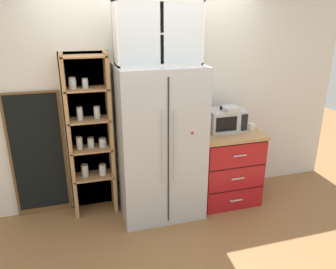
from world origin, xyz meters
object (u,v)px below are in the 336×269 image
at_px(microwave, 225,120).
at_px(mug_cream, 252,127).
at_px(coffee_maker, 228,119).
at_px(mug_red, 202,128).
at_px(bottle_green, 230,121).
at_px(chalkboard_menu, 38,155).
at_px(refrigerator, 160,143).

xyz_separation_m(microwave, mug_cream, (0.31, -0.10, -0.09)).
bearing_deg(coffee_maker, microwave, 117.42).
xyz_separation_m(mug_red, bottle_green, (0.31, -0.10, 0.09)).
relative_size(microwave, chalkboard_menu, 0.30).
bearing_deg(microwave, bottle_green, -74.30).
relative_size(mug_red, chalkboard_menu, 0.08).
xyz_separation_m(coffee_maker, chalkboard_menu, (-2.19, 0.29, -0.33)).
distance_m(coffee_maker, chalkboard_menu, 2.24).
height_order(microwave, mug_cream, microwave).
distance_m(mug_cream, bottle_green, 0.30).
height_order(mug_cream, mug_red, mug_red).
bearing_deg(refrigerator, microwave, 5.55).
height_order(mug_cream, bottle_green, bottle_green).
distance_m(refrigerator, chalkboard_menu, 1.38).
bearing_deg(bottle_green, refrigerator, -179.72).
relative_size(mug_cream, chalkboard_menu, 0.08).
relative_size(mug_cream, mug_red, 0.98).
relative_size(microwave, bottle_green, 1.49).
height_order(microwave, bottle_green, bottle_green).
distance_m(coffee_maker, bottle_green, 0.04).
xyz_separation_m(coffee_maker, mug_cream, (0.29, -0.05, -0.11)).
relative_size(coffee_maker, mug_cream, 2.70).
height_order(microwave, chalkboard_menu, chalkboard_menu).
relative_size(refrigerator, mug_cream, 15.14).
bearing_deg(coffee_maker, mug_red, 168.08).
bearing_deg(mug_red, microwave, -4.54).
distance_m(coffee_maker, mug_cream, 0.32).
bearing_deg(refrigerator, bottle_green, 0.28).
height_order(coffee_maker, mug_cream, coffee_maker).
bearing_deg(bottle_green, coffee_maker, 90.00).
bearing_deg(mug_red, bottle_green, -18.13).
bearing_deg(coffee_maker, bottle_green, -90.00).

